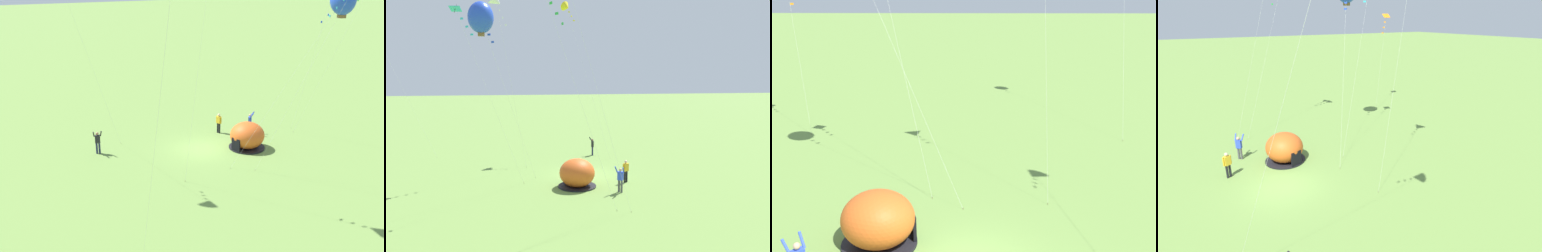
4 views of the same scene
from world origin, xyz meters
The scene contains 1 object.
popup_tent centered at (-3.35, 1.27, 1.00)m, with size 2.81×2.81×2.10m.
Camera 3 is at (0.04, -13.28, 9.17)m, focal length 42.00 mm.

